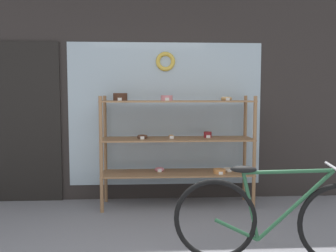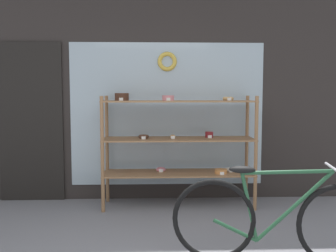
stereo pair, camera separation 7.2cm
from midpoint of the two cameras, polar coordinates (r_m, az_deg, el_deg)
name	(u,v)px [view 2 (the right image)]	position (r m, az deg, el deg)	size (l,w,h in m)	color
storefront_facade	(149,80)	(5.05, -2.52, 6.94)	(5.38, 0.13, 3.30)	#2D2826
display_case	(178,138)	(4.72, 1.92, -1.86)	(1.90, 0.49, 1.43)	#8E6642
bicycle	(275,220)	(3.34, 16.63, -13.61)	(1.72, 0.49, 0.84)	black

